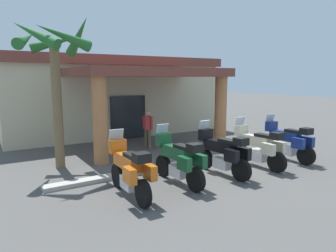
# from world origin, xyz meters

# --- Properties ---
(ground_plane) EXTENTS (80.00, 80.00, 0.00)m
(ground_plane) POSITION_xyz_m (0.00, 0.00, 0.00)
(ground_plane) COLOR #514F4C
(motel_building) EXTENTS (11.57, 10.67, 4.02)m
(motel_building) POSITION_xyz_m (0.08, 9.03, 2.06)
(motel_building) COLOR beige
(motel_building) RESTS_ON ground_plane
(motorcycle_orange) EXTENTS (0.72, 2.21, 1.61)m
(motorcycle_orange) POSITION_xyz_m (-3.29, -0.79, 0.70)
(motorcycle_orange) COLOR black
(motorcycle_orange) RESTS_ON ground_plane
(motorcycle_green) EXTENTS (0.71, 2.21, 1.61)m
(motorcycle_green) POSITION_xyz_m (-1.71, -0.66, 0.70)
(motorcycle_green) COLOR black
(motorcycle_green) RESTS_ON ground_plane
(motorcycle_black) EXTENTS (0.72, 2.21, 1.61)m
(motorcycle_black) POSITION_xyz_m (-0.12, -0.72, 0.70)
(motorcycle_black) COLOR black
(motorcycle_black) RESTS_ON ground_plane
(motorcycle_cream) EXTENTS (0.71, 2.21, 1.61)m
(motorcycle_cream) POSITION_xyz_m (1.47, -0.73, 0.70)
(motorcycle_cream) COLOR black
(motorcycle_cream) RESTS_ON ground_plane
(motorcycle_blue) EXTENTS (0.71, 2.21, 1.61)m
(motorcycle_blue) POSITION_xyz_m (3.06, -0.71, 0.70)
(motorcycle_blue) COLOR black
(motorcycle_blue) RESTS_ON ground_plane
(pedestrian) EXTENTS (0.32, 0.50, 1.60)m
(pedestrian) POSITION_xyz_m (-0.25, 3.73, 0.92)
(pedestrian) COLOR brown
(pedestrian) RESTS_ON ground_plane
(palm_tree_roadside) EXTENTS (2.43, 2.51, 4.98)m
(palm_tree_roadside) POSITION_xyz_m (-4.14, 2.79, 3.65)
(palm_tree_roadside) COLOR brown
(palm_tree_roadside) RESTS_ON ground_plane
(curb_strip) EXTENTS (9.94, 0.36, 0.12)m
(curb_strip) POSITION_xyz_m (-0.12, 0.78, 0.06)
(curb_strip) COLOR #ADA89E
(curb_strip) RESTS_ON ground_plane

